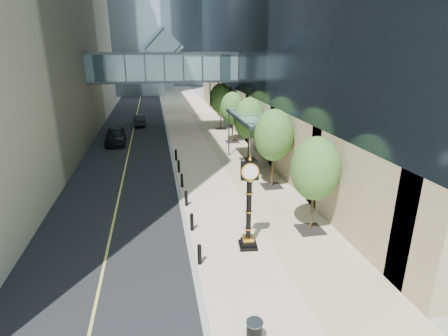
% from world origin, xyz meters
% --- Properties ---
extents(ground, '(320.00, 320.00, 0.00)m').
position_xyz_m(ground, '(0.00, 0.00, 0.00)').
color(ground, gray).
rests_on(ground, ground).
extents(road, '(8.00, 180.00, 0.02)m').
position_xyz_m(road, '(-7.00, 40.00, 0.01)').
color(road, black).
rests_on(road, ground).
extents(sidewalk, '(8.00, 180.00, 0.06)m').
position_xyz_m(sidewalk, '(1.00, 40.00, 0.03)').
color(sidewalk, '#C6B098').
rests_on(sidewalk, ground).
extents(curb, '(0.25, 180.00, 0.07)m').
position_xyz_m(curb, '(-3.00, 40.00, 0.04)').
color(curb, gray).
rests_on(curb, ground).
extents(skywalk, '(17.00, 4.20, 5.80)m').
position_xyz_m(skywalk, '(-3.00, 28.00, 7.71)').
color(skywalk, slate).
rests_on(skywalk, ground).
extents(entrance_canopy, '(3.00, 8.00, 4.38)m').
position_xyz_m(entrance_canopy, '(3.48, 14.00, 4.19)').
color(entrance_canopy, '#383F44').
rests_on(entrance_canopy, ground).
extents(bollard_row, '(0.20, 16.20, 0.90)m').
position_xyz_m(bollard_row, '(-2.70, 9.00, 0.51)').
color(bollard_row, black).
rests_on(bollard_row, sidewalk).
extents(street_trees, '(2.70, 28.60, 5.54)m').
position_xyz_m(street_trees, '(3.60, 16.22, 3.70)').
color(street_trees, black).
rests_on(street_trees, sidewalk).
extents(street_clock, '(0.97, 0.97, 4.65)m').
position_xyz_m(street_clock, '(-0.17, 1.96, 2.07)').
color(street_clock, black).
rests_on(street_clock, sidewalk).
extents(trash_bin, '(0.67, 0.67, 0.90)m').
position_xyz_m(trash_bin, '(-1.55, -3.96, 0.51)').
color(trash_bin, black).
rests_on(trash_bin, sidewalk).
extents(pedestrian, '(0.60, 0.44, 1.52)m').
position_xyz_m(pedestrian, '(1.92, 11.22, 0.82)').
color(pedestrian, beige).
rests_on(pedestrian, sidewalk).
extents(car_near, '(2.17, 5.04, 1.69)m').
position_xyz_m(car_near, '(-8.47, 24.19, 0.87)').
color(car_near, black).
rests_on(car_near, road).
extents(car_far, '(1.65, 4.23, 1.37)m').
position_xyz_m(car_far, '(-6.31, 33.36, 0.71)').
color(car_far, black).
rests_on(car_far, road).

